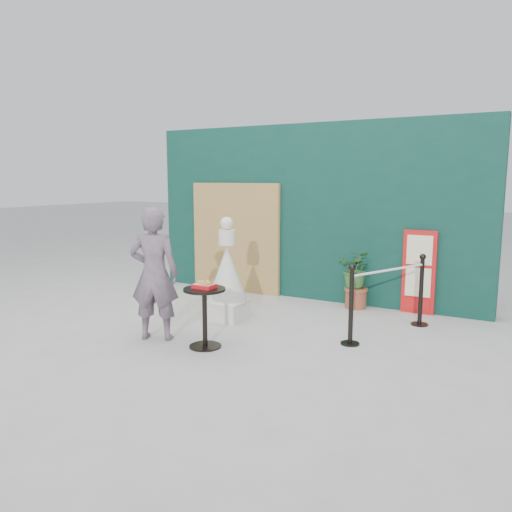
{
  "coord_description": "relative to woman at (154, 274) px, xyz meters",
  "views": [
    {
      "loc": [
        3.36,
        -4.87,
        2.08
      ],
      "look_at": [
        0.0,
        1.2,
        1.0
      ],
      "focal_mm": 35.0,
      "sensor_mm": 36.0,
      "label": 1
    }
  ],
  "objects": [
    {
      "name": "ground",
      "position": [
        0.84,
        -0.01,
        -0.86
      ],
      "size": [
        60.0,
        60.0,
        0.0
      ],
      "primitive_type": "plane",
      "color": "#ADAAA5",
      "rests_on": "ground"
    },
    {
      "name": "back_wall",
      "position": [
        0.84,
        3.14,
        0.64
      ],
      "size": [
        6.0,
        0.3,
        3.0
      ],
      "primitive_type": "cube",
      "color": "#0A312A",
      "rests_on": "ground"
    },
    {
      "name": "bamboo_fence",
      "position": [
        -0.56,
        2.93,
        0.14
      ],
      "size": [
        1.8,
        0.08,
        2.0
      ],
      "primitive_type": "cube",
      "color": "tan",
      "rests_on": "ground"
    },
    {
      "name": "woman",
      "position": [
        0.0,
        0.0,
        0.0
      ],
      "size": [
        0.74,
        0.63,
        1.73
      ],
      "primitive_type": "imported",
      "rotation": [
        0.0,
        0.0,
        3.54
      ],
      "color": "slate",
      "rests_on": "ground"
    },
    {
      "name": "menu_board",
      "position": [
        2.74,
        2.94,
        -0.21
      ],
      "size": [
        0.5,
        0.07,
        1.3
      ],
      "color": "red",
      "rests_on": "ground"
    },
    {
      "name": "statue",
      "position": [
        0.33,
        1.23,
        -0.24
      ],
      "size": [
        0.6,
        0.6,
        1.53
      ],
      "color": "silver",
      "rests_on": "ground"
    },
    {
      "name": "cafe_table",
      "position": [
        0.75,
        0.04,
        -0.37
      ],
      "size": [
        0.52,
        0.52,
        0.75
      ],
      "color": "black",
      "rests_on": "ground"
    },
    {
      "name": "food_basket",
      "position": [
        0.75,
        0.04,
        -0.08
      ],
      "size": [
        0.26,
        0.19,
        0.11
      ],
      "color": "red",
      "rests_on": "cafe_table"
    },
    {
      "name": "planter",
      "position": [
        1.8,
        2.81,
        -0.31
      ],
      "size": [
        0.56,
        0.49,
        0.95
      ],
      "color": "brown",
      "rests_on": "ground"
    },
    {
      "name": "stanchion_barrier",
      "position": [
        2.6,
        1.67,
        -0.37
      ],
      "size": [
        0.84,
        1.54,
        1.03
      ],
      "color": "black",
      "rests_on": "ground"
    }
  ]
}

